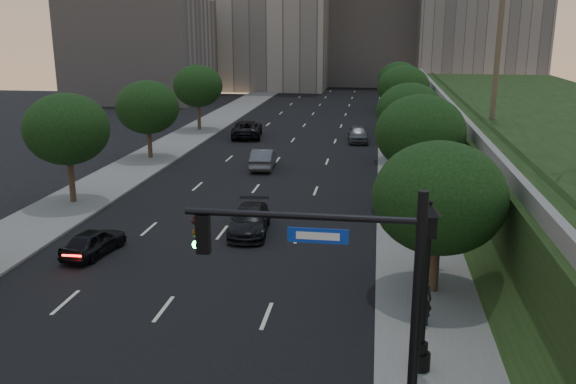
% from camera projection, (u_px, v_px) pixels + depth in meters
% --- Properties ---
extents(ground, '(160.00, 160.00, 0.00)m').
position_uv_depth(ground, '(108.00, 383.00, 18.48)').
color(ground, black).
rests_on(ground, ground).
extents(road_surface, '(16.00, 140.00, 0.02)m').
position_uv_depth(road_surface, '(273.00, 166.00, 47.11)').
color(road_surface, black).
rests_on(road_surface, ground).
extents(sidewalk_right, '(4.50, 140.00, 0.15)m').
position_uv_depth(sidewalk_right, '(408.00, 169.00, 45.66)').
color(sidewalk_right, slate).
rests_on(sidewalk_right, ground).
extents(sidewalk_left, '(4.50, 140.00, 0.15)m').
position_uv_depth(sidewalk_left, '(147.00, 161.00, 48.52)').
color(sidewalk_left, slate).
rests_on(sidewalk_left, ground).
extents(parapet_wall, '(0.35, 90.00, 0.70)m').
position_uv_depth(parapet_wall, '(460.00, 117.00, 42.17)').
color(parapet_wall, slate).
rests_on(parapet_wall, embankment).
extents(office_block_mid, '(22.00, 18.00, 26.00)m').
position_uv_depth(office_block_mid, '(371.00, 11.00, 111.56)').
color(office_block_mid, gray).
rests_on(office_block_mid, ground).
extents(office_block_filler, '(18.00, 16.00, 14.00)m').
position_uv_depth(office_block_filler, '(141.00, 51.00, 87.08)').
color(office_block_filler, gray).
rests_on(office_block_filler, ground).
extents(tree_right_a, '(5.20, 5.20, 6.24)m').
position_uv_depth(tree_right_a, '(439.00, 198.00, 23.61)').
color(tree_right_a, '#38281C').
rests_on(tree_right_a, ground).
extents(tree_right_b, '(5.20, 5.20, 6.74)m').
position_uv_depth(tree_right_b, '(420.00, 133.00, 34.93)').
color(tree_right_b, '#38281C').
rests_on(tree_right_b, ground).
extents(tree_right_c, '(5.20, 5.20, 6.24)m').
position_uv_depth(tree_right_c, '(410.00, 111.00, 47.47)').
color(tree_right_c, '#38281C').
rests_on(tree_right_c, ground).
extents(tree_right_d, '(5.20, 5.20, 6.74)m').
position_uv_depth(tree_right_d, '(403.00, 88.00, 60.70)').
color(tree_right_d, '#38281C').
rests_on(tree_right_d, ground).
extents(tree_right_e, '(5.20, 5.20, 6.24)m').
position_uv_depth(tree_right_e, '(399.00, 80.00, 75.15)').
color(tree_right_e, '#38281C').
rests_on(tree_right_e, ground).
extents(tree_left_b, '(5.00, 5.00, 6.71)m').
position_uv_depth(tree_left_b, '(67.00, 129.00, 35.89)').
color(tree_left_b, '#38281C').
rests_on(tree_left_b, ground).
extents(tree_left_c, '(5.00, 5.00, 6.34)m').
position_uv_depth(tree_left_c, '(148.00, 107.00, 48.40)').
color(tree_left_c, '#38281C').
rests_on(tree_left_c, ground).
extents(tree_left_d, '(5.00, 5.00, 6.71)m').
position_uv_depth(tree_left_d, '(198.00, 86.00, 61.66)').
color(tree_left_d, '#38281C').
rests_on(tree_left_d, ground).
extents(traffic_signal_mast, '(5.68, 0.56, 7.00)m').
position_uv_depth(traffic_signal_mast, '(368.00, 326.00, 14.27)').
color(traffic_signal_mast, black).
rests_on(traffic_signal_mast, ground).
extents(street_lamp, '(0.64, 0.64, 5.62)m').
position_uv_depth(street_lamp, '(425.00, 295.00, 18.30)').
color(street_lamp, black).
rests_on(street_lamp, ground).
extents(sedan_near_left, '(2.11, 3.98, 1.29)m').
position_uv_depth(sedan_near_left, '(93.00, 242.00, 28.67)').
color(sedan_near_left, black).
rests_on(sedan_near_left, ground).
extents(sedan_mid_left, '(1.90, 4.69, 1.51)m').
position_uv_depth(sedan_mid_left, '(263.00, 159.00, 46.08)').
color(sedan_mid_left, '#4F5056').
rests_on(sedan_mid_left, ground).
extents(sedan_far_left, '(3.54, 6.25, 1.64)m').
position_uv_depth(sedan_far_left, '(247.00, 129.00, 58.99)').
color(sedan_far_left, black).
rests_on(sedan_far_left, ground).
extents(sedan_near_right, '(2.31, 4.88, 1.37)m').
position_uv_depth(sedan_near_right, '(250.00, 220.00, 31.69)').
color(sedan_near_right, black).
rests_on(sedan_near_right, ground).
extents(sedan_far_right, '(2.18, 4.62, 1.53)m').
position_uv_depth(sedan_far_right, '(358.00, 134.00, 56.59)').
color(sedan_far_right, '#53565A').
rests_on(sedan_far_right, ground).
extents(pedestrian_a, '(0.75, 0.55, 1.90)m').
position_uv_depth(pedestrian_a, '(422.00, 300.00, 21.51)').
color(pedestrian_a, black).
rests_on(pedestrian_a, sidewalk_right).
extents(pedestrian_b, '(0.88, 0.73, 1.62)m').
position_uv_depth(pedestrian_b, '(428.00, 259.00, 25.67)').
color(pedestrian_b, black).
rests_on(pedestrian_b, sidewalk_right).
extents(pedestrian_c, '(1.10, 0.47, 1.87)m').
position_uv_depth(pedestrian_c, '(434.00, 248.00, 26.63)').
color(pedestrian_c, black).
rests_on(pedestrian_c, sidewalk_right).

